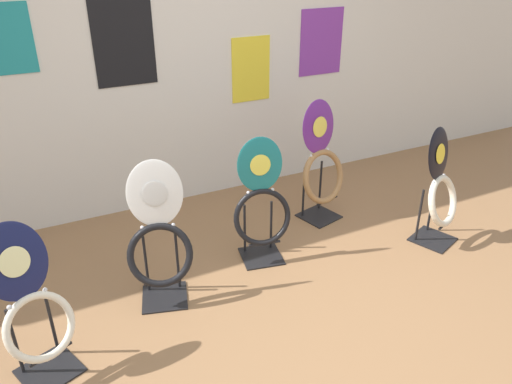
# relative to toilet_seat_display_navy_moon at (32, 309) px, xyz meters

# --- Properties ---
(ground_plane) EXTENTS (14.00, 14.00, 0.00)m
(ground_plane) POSITION_rel_toilet_seat_display_navy_moon_xyz_m (1.47, -0.48, -0.40)
(ground_plane) COLOR #8E6642
(wall_back) EXTENTS (8.00, 0.07, 2.60)m
(wall_back) POSITION_rel_toilet_seat_display_navy_moon_xyz_m (1.47, 1.56, 0.90)
(wall_back) COLOR silver
(wall_back) RESTS_ON ground_plane
(toilet_seat_display_navy_moon) EXTENTS (0.43, 0.41, 0.85)m
(toilet_seat_display_navy_moon) POSITION_rel_toilet_seat_display_navy_moon_xyz_m (0.00, 0.00, 0.00)
(toilet_seat_display_navy_moon) COLOR black
(toilet_seat_display_navy_moon) RESTS_ON ground_plane
(toilet_seat_display_purple_note) EXTENTS (0.46, 0.34, 0.97)m
(toilet_seat_display_purple_note) POSITION_rel_toilet_seat_display_navy_moon_xyz_m (2.17, 0.73, 0.06)
(toilet_seat_display_purple_note) COLOR black
(toilet_seat_display_purple_note) RESTS_ON ground_plane
(toilet_seat_display_white_plain) EXTENTS (0.43, 0.37, 0.90)m
(toilet_seat_display_white_plain) POSITION_rel_toilet_seat_display_navy_moon_xyz_m (0.74, 0.30, 0.00)
(toilet_seat_display_white_plain) COLOR black
(toilet_seat_display_white_plain) RESTS_ON ground_plane
(toilet_seat_display_teal_sax) EXTENTS (0.42, 0.33, 0.89)m
(toilet_seat_display_teal_sax) POSITION_rel_toilet_seat_display_navy_moon_xyz_m (1.49, 0.43, 0.00)
(toilet_seat_display_teal_sax) COLOR black
(toilet_seat_display_teal_sax) RESTS_ON ground_plane
(toilet_seat_display_jazz_black) EXTENTS (0.42, 0.36, 0.88)m
(toilet_seat_display_jazz_black) POSITION_rel_toilet_seat_display_navy_moon_xyz_m (2.75, 0.06, 0.01)
(toilet_seat_display_jazz_black) COLOR black
(toilet_seat_display_jazz_black) RESTS_ON ground_plane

